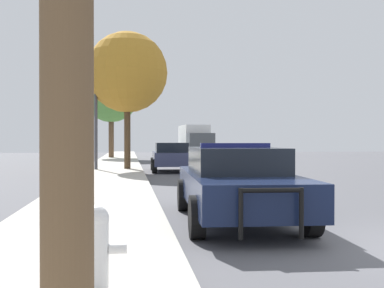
{
  "coord_description": "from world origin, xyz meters",
  "views": [
    {
      "loc": [
        -4.32,
        -6.55,
        1.61
      ],
      "look_at": [
        -1.97,
        11.15,
        1.45
      ],
      "focal_mm": 45.0,
      "sensor_mm": 36.0,
      "label": 1
    }
  ],
  "objects_px": {
    "car_background_midblock": "(171,156)",
    "tree_sidewalk_mid": "(127,73)",
    "car_background_distant": "(175,150)",
    "police_car": "(237,182)",
    "traffic_light": "(120,94)",
    "box_truck": "(195,140)",
    "fire_hydrant": "(96,245)",
    "tree_sidewalk_far": "(111,94)",
    "traffic_cone": "(73,250)"
  },
  "relations": [
    {
      "from": "police_car",
      "to": "fire_hydrant",
      "type": "xyz_separation_m",
      "value": [
        -2.45,
        -4.5,
        -0.21
      ]
    },
    {
      "from": "car_background_distant",
      "to": "tree_sidewalk_mid",
      "type": "relative_size",
      "value": 0.59
    },
    {
      "from": "fire_hydrant",
      "to": "tree_sidewalk_far",
      "type": "distance_m",
      "value": 36.59
    },
    {
      "from": "fire_hydrant",
      "to": "tree_sidewalk_mid",
      "type": "height_order",
      "value": "tree_sidewalk_mid"
    },
    {
      "from": "box_truck",
      "to": "tree_sidewalk_far",
      "type": "relative_size",
      "value": 0.87
    },
    {
      "from": "traffic_light",
      "to": "box_truck",
      "type": "bearing_deg",
      "value": 71.35
    },
    {
      "from": "tree_sidewalk_mid",
      "to": "traffic_cone",
      "type": "bearing_deg",
      "value": -91.66
    },
    {
      "from": "car_background_distant",
      "to": "box_truck",
      "type": "height_order",
      "value": "box_truck"
    },
    {
      "from": "tree_sidewalk_far",
      "to": "traffic_cone",
      "type": "xyz_separation_m",
      "value": [
        0.81,
        -35.58,
        -5.07
      ]
    },
    {
      "from": "car_background_distant",
      "to": "box_truck",
      "type": "distance_m",
      "value": 2.02
    },
    {
      "from": "traffic_light",
      "to": "tree_sidewalk_far",
      "type": "distance_m",
      "value": 16.65
    },
    {
      "from": "police_car",
      "to": "traffic_light",
      "type": "xyz_separation_m",
      "value": [
        -2.53,
        15.19,
        3.15
      ]
    },
    {
      "from": "box_truck",
      "to": "car_background_distant",
      "type": "bearing_deg",
      "value": -15.06
    },
    {
      "from": "tree_sidewalk_far",
      "to": "traffic_cone",
      "type": "bearing_deg",
      "value": -88.69
    },
    {
      "from": "tree_sidewalk_far",
      "to": "traffic_cone",
      "type": "relative_size",
      "value": 15.48
    },
    {
      "from": "fire_hydrant",
      "to": "tree_sidewalk_far",
      "type": "xyz_separation_m",
      "value": [
        -1.11,
        36.24,
        4.87
      ]
    },
    {
      "from": "car_background_distant",
      "to": "box_truck",
      "type": "relative_size",
      "value": 0.62
    },
    {
      "from": "fire_hydrant",
      "to": "traffic_light",
      "type": "relative_size",
      "value": 0.15
    },
    {
      "from": "police_car",
      "to": "fire_hydrant",
      "type": "relative_size",
      "value": 6.24
    },
    {
      "from": "tree_sidewalk_far",
      "to": "traffic_cone",
      "type": "distance_m",
      "value": 35.94
    },
    {
      "from": "car_background_midblock",
      "to": "box_truck",
      "type": "bearing_deg",
      "value": 79.92
    },
    {
      "from": "tree_sidewalk_far",
      "to": "police_car",
      "type": "bearing_deg",
      "value": -83.61
    },
    {
      "from": "fire_hydrant",
      "to": "tree_sidewalk_far",
      "type": "bearing_deg",
      "value": 91.75
    },
    {
      "from": "police_car",
      "to": "tree_sidewalk_mid",
      "type": "distance_m",
      "value": 16.35
    },
    {
      "from": "car_background_distant",
      "to": "tree_sidewalk_mid",
      "type": "distance_m",
      "value": 20.15
    },
    {
      "from": "box_truck",
      "to": "tree_sidewalk_far",
      "type": "distance_m",
      "value": 8.86
    },
    {
      "from": "tree_sidewalk_far",
      "to": "car_background_distant",
      "type": "bearing_deg",
      "value": 28.18
    },
    {
      "from": "police_car",
      "to": "fire_hydrant",
      "type": "distance_m",
      "value": 5.13
    },
    {
      "from": "car_background_distant",
      "to": "tree_sidewalk_mid",
      "type": "bearing_deg",
      "value": -105.58
    },
    {
      "from": "police_car",
      "to": "traffic_light",
      "type": "height_order",
      "value": "traffic_light"
    },
    {
      "from": "tree_sidewalk_mid",
      "to": "box_truck",
      "type": "bearing_deg",
      "value": 71.9
    },
    {
      "from": "car_background_midblock",
      "to": "tree_sidewalk_mid",
      "type": "xyz_separation_m",
      "value": [
        -2.21,
        0.64,
        4.3
      ]
    },
    {
      "from": "police_car",
      "to": "traffic_cone",
      "type": "relative_size",
      "value": 10.53
    },
    {
      "from": "box_truck",
      "to": "traffic_cone",
      "type": "distance_m",
      "value": 38.85
    },
    {
      "from": "traffic_light",
      "to": "car_background_distant",
      "type": "height_order",
      "value": "traffic_light"
    },
    {
      "from": "tree_sidewalk_far",
      "to": "traffic_cone",
      "type": "height_order",
      "value": "tree_sidewalk_far"
    },
    {
      "from": "police_car",
      "to": "car_background_midblock",
      "type": "distance_m",
      "value": 14.99
    },
    {
      "from": "tree_sidewalk_far",
      "to": "tree_sidewalk_mid",
      "type": "bearing_deg",
      "value": -85.12
    },
    {
      "from": "fire_hydrant",
      "to": "tree_sidewalk_mid",
      "type": "bearing_deg",
      "value": 89.23
    },
    {
      "from": "fire_hydrant",
      "to": "car_background_distant",
      "type": "distance_m",
      "value": 39.59
    },
    {
      "from": "tree_sidewalk_mid",
      "to": "traffic_cone",
      "type": "relative_size",
      "value": 14.1
    },
    {
      "from": "police_car",
      "to": "traffic_light",
      "type": "relative_size",
      "value": 0.96
    },
    {
      "from": "fire_hydrant",
      "to": "traffic_light",
      "type": "distance_m",
      "value": 19.98
    },
    {
      "from": "box_truck",
      "to": "fire_hydrant",
      "type": "bearing_deg",
      "value": 78.23
    },
    {
      "from": "box_truck",
      "to": "tree_sidewalk_mid",
      "type": "bearing_deg",
      "value": 69.48
    },
    {
      "from": "fire_hydrant",
      "to": "car_background_distant",
      "type": "height_order",
      "value": "car_background_distant"
    },
    {
      "from": "fire_hydrant",
      "to": "traffic_light",
      "type": "xyz_separation_m",
      "value": [
        -0.08,
        19.69,
        3.36
      ]
    },
    {
      "from": "box_truck",
      "to": "tree_sidewalk_mid",
      "type": "height_order",
      "value": "tree_sidewalk_mid"
    },
    {
      "from": "fire_hydrant",
      "to": "traffic_light",
      "type": "height_order",
      "value": "traffic_light"
    },
    {
      "from": "car_background_midblock",
      "to": "traffic_light",
      "type": "bearing_deg",
      "value": 176.81
    }
  ]
}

